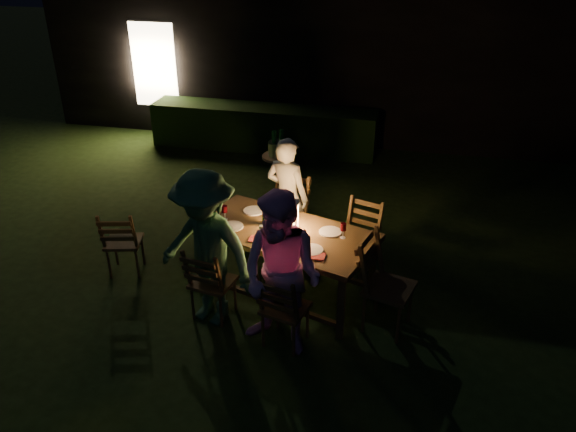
% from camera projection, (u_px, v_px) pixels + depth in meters
% --- Properties ---
extents(garden_envelope, '(40.00, 40.00, 3.20)m').
position_uv_depth(garden_envelope, '(314.00, 40.00, 11.92)').
color(garden_envelope, black).
rests_on(garden_envelope, ground).
extents(dining_table, '(2.18, 1.53, 0.82)m').
position_uv_depth(dining_table, '(285.00, 237.00, 6.21)').
color(dining_table, '#4C3619').
rests_on(dining_table, ground).
extents(chair_near_left, '(0.49, 0.51, 0.94)m').
position_uv_depth(chair_near_left, '(213.00, 294.00, 6.04)').
color(chair_near_left, '#4C3619').
rests_on(chair_near_left, ground).
extents(chair_near_right, '(0.51, 0.54, 0.94)m').
position_uv_depth(chair_near_right, '(285.00, 321.00, 5.64)').
color(chair_near_right, '#4C3619').
rests_on(chair_near_right, ground).
extents(chair_far_left, '(0.58, 0.61, 1.06)m').
position_uv_depth(chair_far_left, '(285.00, 230.00, 7.20)').
color(chair_far_left, '#4C3619').
rests_on(chair_far_left, ground).
extents(chair_far_right, '(0.55, 0.57, 0.97)m').
position_uv_depth(chair_far_right, '(357.00, 253.00, 6.76)').
color(chair_far_right, '#4C3619').
rests_on(chair_far_right, ground).
extents(chair_end, '(0.63, 0.60, 1.09)m').
position_uv_depth(chair_end, '(386.00, 301.00, 5.86)').
color(chair_end, '#4C3619').
rests_on(chair_end, ground).
extents(chair_spare, '(0.50, 0.53, 0.92)m').
position_uv_depth(chair_spare, '(125.00, 253.00, 6.80)').
color(chair_spare, '#4C3619').
rests_on(chair_spare, ground).
extents(person_house_side, '(0.65, 0.53, 1.56)m').
position_uv_depth(person_house_side, '(287.00, 197.00, 7.02)').
color(person_house_side, white).
rests_on(person_house_side, ground).
extents(person_opp_right, '(0.99, 0.87, 1.72)m').
position_uv_depth(person_opp_right, '(282.00, 275.00, 5.33)').
color(person_opp_right, '#E9A0E0').
rests_on(person_opp_right, ground).
extents(person_opp_left, '(1.27, 0.95, 1.74)m').
position_uv_depth(person_opp_left, '(206.00, 249.00, 5.72)').
color(person_opp_left, '#336741').
rests_on(person_opp_left, ground).
extents(lantern, '(0.16, 0.16, 0.35)m').
position_uv_depth(lantern, '(291.00, 217.00, 6.12)').
color(lantern, white).
rests_on(lantern, dining_table).
extents(plate_far_left, '(0.25, 0.25, 0.01)m').
position_uv_depth(plate_far_left, '(254.00, 211.00, 6.58)').
color(plate_far_left, white).
rests_on(plate_far_left, dining_table).
extents(plate_near_left, '(0.25, 0.25, 0.01)m').
position_uv_depth(plate_near_left, '(232.00, 226.00, 6.25)').
color(plate_near_left, white).
rests_on(plate_near_left, dining_table).
extents(plate_far_right, '(0.25, 0.25, 0.01)m').
position_uv_depth(plate_far_right, '(330.00, 232.00, 6.14)').
color(plate_far_right, white).
rests_on(plate_far_right, dining_table).
extents(plate_near_right, '(0.25, 0.25, 0.01)m').
position_uv_depth(plate_near_right, '(311.00, 250.00, 5.80)').
color(plate_near_right, white).
rests_on(plate_near_right, dining_table).
extents(wineglass_a, '(0.06, 0.06, 0.18)m').
position_uv_depth(wineglass_a, '(275.00, 207.00, 6.48)').
color(wineglass_a, '#59070F').
rests_on(wineglass_a, dining_table).
extents(wineglass_b, '(0.06, 0.06, 0.18)m').
position_uv_depth(wineglass_b, '(225.00, 213.00, 6.36)').
color(wineglass_b, '#59070F').
rests_on(wineglass_b, dining_table).
extents(wineglass_c, '(0.06, 0.06, 0.18)m').
position_uv_depth(wineglass_c, '(296.00, 242.00, 5.78)').
color(wineglass_c, '#59070F').
rests_on(wineglass_c, dining_table).
extents(wineglass_d, '(0.06, 0.06, 0.18)m').
position_uv_depth(wineglass_d, '(343.00, 231.00, 5.99)').
color(wineglass_d, '#59070F').
rests_on(wineglass_d, dining_table).
extents(wineglass_e, '(0.06, 0.06, 0.18)m').
position_uv_depth(wineglass_e, '(262.00, 233.00, 5.95)').
color(wineglass_e, silver).
rests_on(wineglass_e, dining_table).
extents(bottle_table, '(0.07, 0.07, 0.28)m').
position_uv_depth(bottle_table, '(265.00, 214.00, 6.22)').
color(bottle_table, '#0F471E').
rests_on(bottle_table, dining_table).
extents(napkin_left, '(0.18, 0.14, 0.01)m').
position_uv_depth(napkin_left, '(257.00, 239.00, 5.99)').
color(napkin_left, red).
rests_on(napkin_left, dining_table).
extents(napkin_right, '(0.18, 0.14, 0.01)m').
position_uv_depth(napkin_right, '(316.00, 256.00, 5.70)').
color(napkin_right, red).
rests_on(napkin_right, dining_table).
extents(phone, '(0.14, 0.07, 0.01)m').
position_uv_depth(phone, '(223.00, 228.00, 6.22)').
color(phone, black).
rests_on(phone, dining_table).
extents(side_table, '(0.49, 0.49, 0.66)m').
position_uv_depth(side_table, '(278.00, 160.00, 8.60)').
color(side_table, olive).
rests_on(side_table, ground).
extents(ice_bucket, '(0.30, 0.30, 0.22)m').
position_uv_depth(ice_bucket, '(278.00, 149.00, 8.52)').
color(ice_bucket, '#A5A8AD').
rests_on(ice_bucket, side_table).
extents(bottle_bucket_a, '(0.07, 0.07, 0.32)m').
position_uv_depth(bottle_bucket_a, '(274.00, 146.00, 8.47)').
color(bottle_bucket_a, '#0F471E').
rests_on(bottle_bucket_a, side_table).
extents(bottle_bucket_b, '(0.07, 0.07, 0.32)m').
position_uv_depth(bottle_bucket_b, '(282.00, 145.00, 8.52)').
color(bottle_bucket_b, '#0F471E').
rests_on(bottle_bucket_b, side_table).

